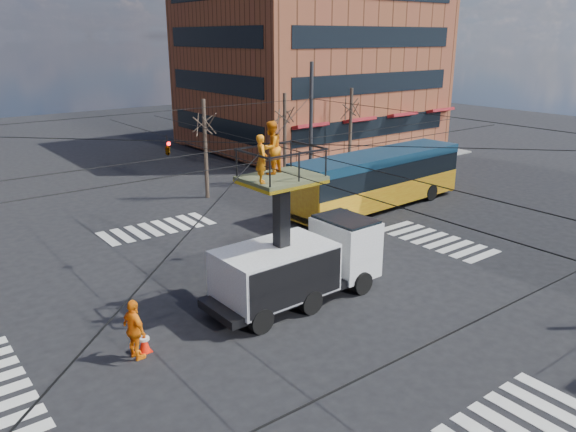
# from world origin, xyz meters

# --- Properties ---
(ground) EXTENTS (120.00, 120.00, 0.00)m
(ground) POSITION_xyz_m (0.00, 0.00, 0.00)
(ground) COLOR black
(ground) RESTS_ON ground
(sidewalk_ne) EXTENTS (18.00, 18.00, 0.12)m
(sidewalk_ne) POSITION_xyz_m (21.00, 21.00, 0.06)
(sidewalk_ne) COLOR slate
(sidewalk_ne) RESTS_ON ground
(crosswalks) EXTENTS (22.40, 22.40, 0.02)m
(crosswalks) POSITION_xyz_m (0.00, 0.00, 0.01)
(crosswalks) COLOR silver
(crosswalks) RESTS_ON ground
(building_ne) EXTENTS (20.06, 16.06, 14.00)m
(building_ne) POSITION_xyz_m (21.98, 23.98, 7.00)
(building_ne) COLOR brown
(building_ne) RESTS_ON ground
(overhead_network) EXTENTS (24.24, 24.24, 8.00)m
(overhead_network) POSITION_xyz_m (-0.07, 0.40, 4.29)
(overhead_network) COLOR #2D2D30
(overhead_network) RESTS_ON ground
(tree_a) EXTENTS (2.00, 2.00, 6.00)m
(tree_a) POSITION_xyz_m (5.00, 13.50, 4.63)
(tree_a) COLOR #382B21
(tree_a) RESTS_ON ground
(tree_b) EXTENTS (2.00, 2.00, 6.00)m
(tree_b) POSITION_xyz_m (11.00, 13.50, 4.63)
(tree_b) COLOR #382B21
(tree_b) RESTS_ON ground
(tree_c) EXTENTS (2.00, 2.00, 6.00)m
(tree_c) POSITION_xyz_m (17.00, 13.50, 4.63)
(tree_c) COLOR #382B21
(tree_c) RESTS_ON ground
(utility_truck) EXTENTS (7.04, 2.76, 6.75)m
(utility_truck) POSITION_xyz_m (0.67, -0.90, 2.14)
(utility_truck) COLOR black
(utility_truck) RESTS_ON ground
(city_bus) EXTENTS (11.89, 3.18, 3.20)m
(city_bus) POSITION_xyz_m (11.83, 5.72, 1.72)
(city_bus) COLOR orange
(city_bus) RESTS_ON ground
(traffic_cone) EXTENTS (0.36, 0.36, 0.71)m
(traffic_cone) POSITION_xyz_m (-5.50, -0.87, 0.36)
(traffic_cone) COLOR #FF1F0A
(traffic_cone) RESTS_ON ground
(worker_ground) EXTENTS (0.63, 1.21, 1.97)m
(worker_ground) POSITION_xyz_m (-5.85, -1.08, 0.98)
(worker_ground) COLOR orange
(worker_ground) RESTS_ON ground
(flagger) EXTENTS (0.62, 1.06, 1.64)m
(flagger) POSITION_xyz_m (3.08, 0.68, 0.82)
(flagger) COLOR orange
(flagger) RESTS_ON ground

